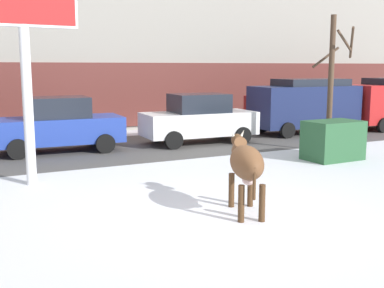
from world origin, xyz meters
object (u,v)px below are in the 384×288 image
(pedestrian_far_left, at_px, (279,108))
(dumpster, at_px, (333,140))
(car_blue_sedan, at_px, (58,125))
(car_navy_van, at_px, (305,104))
(car_white_sedan, at_px, (199,119))
(pedestrian_near_billboard, at_px, (248,110))
(billboard, at_px, (22,1))
(cow_brown, at_px, (246,163))
(bare_tree_left_lot, at_px, (332,79))

(pedestrian_far_left, relative_size, dumpster, 1.02)
(car_blue_sedan, distance_m, car_navy_van, 10.35)
(car_white_sedan, height_order, dumpster, car_white_sedan)
(car_blue_sedan, height_order, car_white_sedan, same)
(pedestrian_near_billboard, distance_m, pedestrian_far_left, 1.76)
(car_white_sedan, height_order, pedestrian_far_left, car_white_sedan)
(car_white_sedan, bearing_deg, car_navy_van, 4.06)
(pedestrian_far_left, bearing_deg, car_blue_sedan, -168.06)
(billboard, relative_size, car_navy_van, 1.19)
(cow_brown, distance_m, car_blue_sedan, 8.75)
(cow_brown, distance_m, car_navy_van, 11.96)
(billboard, bearing_deg, pedestrian_near_billboard, 31.98)
(car_white_sedan, distance_m, dumpster, 5.19)
(billboard, xyz_separation_m, car_navy_van, (11.85, 4.21, -3.07))
(car_navy_van, bearing_deg, billboard, -160.47)
(car_navy_van, bearing_deg, bare_tree_left_lot, -118.91)
(car_blue_sedan, distance_m, car_white_sedan, 5.08)
(dumpster, bearing_deg, car_white_sedan, 115.14)
(car_navy_van, relative_size, pedestrian_near_billboard, 2.71)
(cow_brown, height_order, car_white_sedan, car_white_sedan)
(pedestrian_near_billboard, relative_size, pedestrian_far_left, 1.00)
(car_white_sedan, bearing_deg, dumpster, -64.86)
(car_white_sedan, relative_size, bare_tree_left_lot, 0.95)
(pedestrian_far_left, height_order, bare_tree_left_lot, bare_tree_left_lot)
(cow_brown, bearing_deg, bare_tree_left_lot, 35.77)
(billboard, xyz_separation_m, car_blue_sedan, (1.51, 4.30, -3.41))
(billboard, bearing_deg, car_navy_van, 19.53)
(car_navy_van, bearing_deg, cow_brown, -135.07)
(car_white_sedan, bearing_deg, pedestrian_far_left, 25.64)
(billboard, height_order, car_blue_sedan, billboard)
(car_blue_sedan, bearing_deg, car_navy_van, -0.54)
(billboard, xyz_separation_m, dumpster, (8.77, -0.86, -3.71))
(car_blue_sedan, height_order, pedestrian_far_left, car_blue_sedan)
(pedestrian_far_left, bearing_deg, cow_brown, -129.47)
(car_navy_van, distance_m, pedestrian_near_billboard, 2.74)
(pedestrian_far_left, relative_size, bare_tree_left_lot, 0.38)
(car_blue_sedan, distance_m, pedestrian_far_left, 11.03)
(cow_brown, relative_size, pedestrian_near_billboard, 1.11)
(car_navy_van, height_order, pedestrian_near_billboard, car_navy_van)
(pedestrian_near_billboard, xyz_separation_m, pedestrian_far_left, (1.76, 0.00, 0.00))
(car_white_sedan, distance_m, bare_tree_left_lot, 4.95)
(pedestrian_near_billboard, bearing_deg, dumpster, -103.45)
(cow_brown, xyz_separation_m, pedestrian_near_billboard, (7.16, 10.82, -0.11))
(cow_brown, distance_m, bare_tree_left_lot, 7.91)
(cow_brown, relative_size, dumpster, 1.13)
(car_navy_van, distance_m, pedestrian_far_left, 2.45)
(dumpster, bearing_deg, pedestrian_far_left, 64.58)
(billboard, xyz_separation_m, bare_tree_left_lot, (9.70, 0.31, -1.89))
(car_white_sedan, relative_size, pedestrian_far_left, 2.48)
(billboard, distance_m, pedestrian_near_billboard, 12.90)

